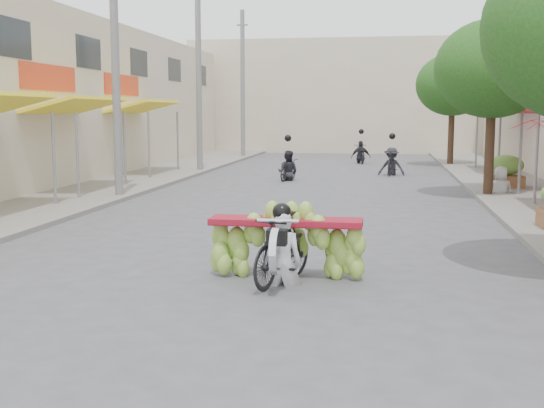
{
  "coord_description": "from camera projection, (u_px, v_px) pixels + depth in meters",
  "views": [
    {
      "loc": [
        2.3,
        -7.01,
        2.55
      ],
      "look_at": [
        0.57,
        3.55,
        1.1
      ],
      "focal_mm": 45.0,
      "sensor_mm": 36.0,
      "label": 1
    }
  ],
  "objects": [
    {
      "name": "ground",
      "position": [
        170.0,
        343.0,
        7.57
      ],
      "size": [
        120.0,
        120.0,
        0.0
      ],
      "primitive_type": "plane",
      "color": "#505055",
      "rests_on": "ground"
    },
    {
      "name": "sidewalk_left",
      "position": [
        108.0,
        185.0,
        23.35
      ],
      "size": [
        4.0,
        60.0,
        0.12
      ],
      "primitive_type": "cube",
      "color": "gray",
      "rests_on": "ground"
    },
    {
      "name": "sidewalk_right",
      "position": [
        536.0,
        193.0,
        21.1
      ],
      "size": [
        4.0,
        60.0,
        0.12
      ],
      "primitive_type": "cube",
      "color": "gray",
      "rests_on": "ground"
    },
    {
      "name": "far_building",
      "position": [
        349.0,
        97.0,
        44.25
      ],
      "size": [
        20.0,
        6.0,
        7.0
      ],
      "primitive_type": "cube",
      "color": "beige",
      "rests_on": "ground"
    },
    {
      "name": "utility_pole_mid",
      "position": [
        115.0,
        60.0,
        19.63
      ],
      "size": [
        0.6,
        0.24,
        8.0
      ],
      "color": "slate",
      "rests_on": "ground"
    },
    {
      "name": "utility_pole_far",
      "position": [
        199.0,
        76.0,
        28.43
      ],
      "size": [
        0.6,
        0.24,
        8.0
      ],
      "color": "slate",
      "rests_on": "ground"
    },
    {
      "name": "utility_pole_back",
      "position": [
        243.0,
        85.0,
        37.23
      ],
      "size": [
        0.6,
        0.24,
        8.0
      ],
      "color": "slate",
      "rests_on": "ground"
    },
    {
      "name": "street_tree_mid",
      "position": [
        493.0,
        69.0,
        19.88
      ],
      "size": [
        3.4,
        3.4,
        5.25
      ],
      "color": "#3A2719",
      "rests_on": "ground"
    },
    {
      "name": "street_tree_far",
      "position": [
        453.0,
        85.0,
        31.62
      ],
      "size": [
        3.4,
        3.4,
        5.25
      ],
      "color": "#3A2719",
      "rests_on": "ground"
    },
    {
      "name": "produce_crate_far",
      "position": [
        505.0,
        169.0,
        22.12
      ],
      "size": [
        1.2,
        0.88,
        1.16
      ],
      "color": "brown",
      "rests_on": "ground"
    },
    {
      "name": "banana_motorbike",
      "position": [
        284.0,
        236.0,
        10.25
      ],
      "size": [
        2.34,
        1.92,
        2.05
      ],
      "color": "black",
      "rests_on": "ground"
    },
    {
      "name": "pedestrian",
      "position": [
        501.0,
        166.0,
        20.63
      ],
      "size": [
        0.83,
        0.54,
        1.6
      ],
      "rotation": [
        0.0,
        0.0,
        3.23
      ],
      "color": "silver",
      "rests_on": "ground"
    },
    {
      "name": "bg_motorbike_a",
      "position": [
        288.0,
        160.0,
        25.34
      ],
      "size": [
        0.88,
        1.49,
        1.95
      ],
      "color": "black",
      "rests_on": "ground"
    },
    {
      "name": "bg_motorbike_b",
      "position": [
        392.0,
        155.0,
        27.37
      ],
      "size": [
        1.12,
        1.86,
        1.95
      ],
      "color": "black",
      "rests_on": "ground"
    },
    {
      "name": "bg_motorbike_c",
      "position": [
        361.0,
        147.0,
        33.75
      ],
      "size": [
        1.04,
        1.68,
        1.95
      ],
      "color": "black",
      "rests_on": "ground"
    }
  ]
}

